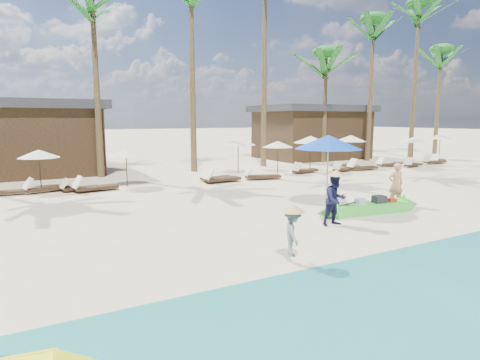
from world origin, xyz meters
TOP-DOWN VIEW (x-y plane):
  - ground at (0.00, 0.00)m, footprint 240.00×240.00m
  - wet_sand_strip at (0.00, -5.00)m, footprint 240.00×4.50m
  - green_canoe at (3.29, 0.64)m, footprint 4.69×1.01m
  - tourist at (5.13, 1.17)m, footprint 0.68×0.56m
  - vendor_green at (1.17, 0.04)m, footprint 0.80×0.63m
  - vendor_yellow at (-1.93, -2.04)m, footprint 0.65×0.80m
  - blue_umbrella at (2.61, 2.12)m, footprint 2.47×2.47m
  - resort_parasol_4 at (-6.52, 10.96)m, footprint 1.82×1.82m
  - lounger_4_left at (-6.42, 10.43)m, footprint 1.94×0.92m
  - lounger_4_right at (-5.07, 10.03)m, footprint 1.69×0.71m
  - resort_parasol_5 at (-2.82, 10.22)m, footprint 1.78×1.78m
  - lounger_5_left at (-4.47, 9.62)m, footprint 2.04×0.91m
  - resort_parasol_6 at (3.93, 11.52)m, footprint 2.08×2.08m
  - lounger_6_left at (1.66, 9.91)m, footprint 1.85×0.71m
  - lounger_6_right at (1.67, 9.23)m, footprint 2.05×0.78m
  - resort_parasol_7 at (6.31, 10.93)m, footprint 1.87×1.87m
  - lounger_7_left at (4.03, 9.14)m, footprint 2.06×1.09m
  - lounger_7_right at (7.61, 10.03)m, footprint 1.87×0.81m
  - resort_parasol_8 at (8.38, 10.45)m, footprint 2.14×2.14m
  - lounger_8_left at (10.17, 9.49)m, footprint 1.82×0.96m
  - resort_parasol_9 at (12.19, 11.00)m, footprint 2.10×2.10m
  - lounger_9_left at (11.67, 9.44)m, footprint 2.05×0.89m
  - lounger_9_right at (14.69, 10.00)m, footprint 1.81×0.81m
  - resort_parasol_10 at (17.24, 10.06)m, footprint 1.91×1.91m
  - lounger_10_left at (16.11, 9.13)m, footprint 1.83×0.93m
  - lounger_10_right at (18.96, 9.62)m, footprint 1.90×0.76m
  - resort_parasol_11 at (22.38, 11.62)m, footprint 1.99×1.99m
  - lounger_11_left at (20.09, 10.07)m, footprint 1.83×1.00m
  - palm_3 at (-3.36, 14.27)m, footprint 2.08×2.08m
  - palm_4 at (2.15, 14.01)m, footprint 2.08×2.08m
  - palm_5 at (7.45, 14.38)m, footprint 2.08×2.08m
  - palm_6 at (12.84, 14.52)m, footprint 2.08×2.08m
  - palm_7 at (16.57, 13.68)m, footprint 2.08×2.08m
  - palm_8 at (21.07, 13.33)m, footprint 2.08×2.08m
  - palm_9 at (26.21, 14.81)m, footprint 2.08×2.08m
  - pavilion_west at (-8.00, 17.50)m, footprint 10.80×6.60m
  - pavilion_east at (14.00, 17.50)m, footprint 8.80×6.60m

SIDE VIEW (x-z plane):
  - ground at x=0.00m, z-range 0.00..0.00m
  - wet_sand_strip at x=0.00m, z-range 0.00..0.01m
  - lounger_4_right at x=-5.07m, z-range -0.09..0.46m
  - lounger_9_right at x=14.69m, z-range -0.10..0.49m
  - lounger_8_left at x=10.17m, z-range -0.10..0.49m
  - lounger_11_left at x=20.09m, z-range -0.10..0.50m
  - lounger_10_left at x=16.11m, z-range -0.10..0.50m
  - green_canoe at x=3.29m, z-range -0.10..0.50m
  - lounger_6_left at x=1.66m, z-range -0.10..0.51m
  - lounger_7_right at x=7.61m, z-range -0.10..0.51m
  - lounger_10_right at x=18.96m, z-range -0.10..0.53m
  - lounger_4_left at x=-6.42m, z-range -0.10..0.53m
  - lounger_5_left at x=-4.47m, z-range -0.11..0.56m
  - lounger_7_left at x=4.03m, z-range -0.11..0.56m
  - lounger_9_left at x=11.67m, z-range -0.11..0.56m
  - lounger_6_right at x=1.67m, z-range -0.11..0.57m
  - vendor_yellow at x=-1.93m, z-range 0.18..1.26m
  - vendor_green at x=1.17m, z-range 0.00..1.60m
  - tourist at x=5.13m, z-range 0.00..1.61m
  - resort_parasol_5 at x=-2.82m, z-range 0.74..2.57m
  - resort_parasol_4 at x=-6.52m, z-range 0.75..2.62m
  - resort_parasol_7 at x=6.31m, z-range 0.77..2.70m
  - resort_parasol_10 at x=17.24m, z-range 0.79..2.76m
  - resort_parasol_11 at x=22.38m, z-range 0.82..2.87m
  - resort_parasol_6 at x=3.93m, z-range 0.86..3.00m
  - resort_parasol_9 at x=12.19m, z-range 0.87..3.03m
  - resort_parasol_8 at x=8.38m, z-range 0.89..3.09m
  - pavilion_west at x=-8.00m, z-range 0.04..4.34m
  - pavilion_east at x=14.00m, z-range 0.05..4.35m
  - blue_umbrella at x=2.61m, z-range 1.08..3.74m
  - palm_6 at x=12.84m, z-range 2.79..11.31m
  - palm_9 at x=26.21m, z-range 3.14..12.97m
  - palm_3 at x=-3.36m, z-range 3.32..13.83m
  - palm_7 at x=16.57m, z-range 3.46..14.53m
  - palm_4 at x=2.15m, z-range 3.60..15.30m
  - palm_8 at x=21.07m, z-range 3.83..16.53m
  - palm_5 at x=7.45m, z-range 4.02..17.62m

